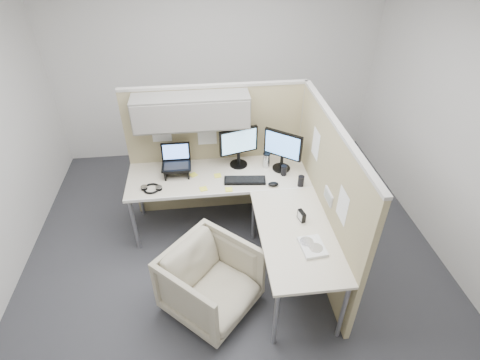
{
  "coord_description": "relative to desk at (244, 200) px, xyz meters",
  "views": [
    {
      "loc": [
        -0.26,
        -2.83,
        3.13
      ],
      "look_at": [
        0.1,
        0.25,
        0.85
      ],
      "focal_mm": 28.0,
      "sensor_mm": 36.0,
      "label": 1
    }
  ],
  "objects": [
    {
      "name": "soda_can_green",
      "position": [
        0.62,
        0.11,
        0.1
      ],
      "size": [
        0.07,
        0.07,
        0.12
      ],
      "primitive_type": "cylinder",
      "color": "black",
      "rests_on": "desk"
    },
    {
      "name": "sticky_note_a",
      "position": [
        -0.41,
        0.17,
        0.05
      ],
      "size": [
        0.09,
        0.09,
        0.01
      ],
      "primitive_type": "cube",
      "rotation": [
        0.0,
        0.0,
        0.22
      ],
      "color": "yellow",
      "rests_on": "desk"
    },
    {
      "name": "keyboard",
      "position": [
        0.04,
        0.26,
        0.05
      ],
      "size": [
        0.46,
        0.19,
        0.02
      ],
      "primitive_type": "cube",
      "rotation": [
        0.0,
        0.0,
        -0.11
      ],
      "color": "black",
      "rests_on": "desk"
    },
    {
      "name": "office_chair",
      "position": [
        -0.39,
        -0.73,
        -0.31
      ],
      "size": [
        1.0,
        1.01,
        0.76
      ],
      "primitive_type": "imported",
      "rotation": [
        0.0,
        0.0,
        0.82
      ],
      "color": "#BFB197",
      "rests_on": "ground"
    },
    {
      "name": "sticky_note_b",
      "position": [
        -0.14,
        0.13,
        0.05
      ],
      "size": [
        0.08,
        0.08,
        0.01
      ],
      "primitive_type": "cube",
      "rotation": [
        0.0,
        0.0,
        -0.02
      ],
      "color": "yellow",
      "rests_on": "desk"
    },
    {
      "name": "paper_stack",
      "position": [
        0.5,
        -0.78,
        0.06
      ],
      "size": [
        0.22,
        0.27,
        0.03
      ],
      "rotation": [
        0.0,
        0.0,
        0.08
      ],
      "color": "white",
      "rests_on": "desk"
    },
    {
      "name": "travel_mug",
      "position": [
        0.32,
        0.51,
        0.13
      ],
      "size": [
        0.08,
        0.08,
        0.18
      ],
      "color": "silver",
      "rests_on": "desk"
    },
    {
      "name": "partition_right",
      "position": [
        0.78,
        -0.19,
        0.13
      ],
      "size": [
        0.07,
        2.03,
        1.63
      ],
      "color": "tan",
      "rests_on": "ground"
    },
    {
      "name": "monitor_right",
      "position": [
        0.48,
        0.45,
        0.32
      ],
      "size": [
        0.37,
        0.3,
        0.47
      ],
      "rotation": [
        0.0,
        0.0,
        -0.66
      ],
      "color": "black",
      "rests_on": "desk"
    },
    {
      "name": "monitor_left",
      "position": [
        0.01,
        0.58,
        0.32
      ],
      "size": [
        0.43,
        0.2,
        0.47
      ],
      "rotation": [
        0.0,
        0.0,
        0.27
      ],
      "color": "black",
      "rests_on": "desk"
    },
    {
      "name": "headphones",
      "position": [
        -0.95,
        0.23,
        0.06
      ],
      "size": [
        0.22,
        0.2,
        0.03
      ],
      "rotation": [
        0.0,
        0.0,
        -0.15
      ],
      "color": "black",
      "rests_on": "desk"
    },
    {
      "name": "laptop_station",
      "position": [
        -0.68,
        0.49,
        0.17
      ],
      "size": [
        0.31,
        0.27,
        0.33
      ],
      "color": "black",
      "rests_on": "desk"
    },
    {
      "name": "sticky_note_d",
      "position": [
        -0.24,
        0.39,
        0.05
      ],
      "size": [
        0.08,
        0.08,
        0.01
      ],
      "primitive_type": "cube",
      "rotation": [
        0.0,
        0.0,
        0.11
      ],
      "color": "yellow",
      "rests_on": "desk"
    },
    {
      "name": "ground",
      "position": [
        -0.12,
        -0.13,
        -0.69
      ],
      "size": [
        4.5,
        4.5,
        0.0
      ],
      "primitive_type": "plane",
      "color": "#303034",
      "rests_on": "ground"
    },
    {
      "name": "partition_back",
      "position": [
        -0.34,
        0.7,
        0.41
      ],
      "size": [
        2.0,
        0.36,
        1.63
      ],
      "color": "tan",
      "rests_on": "ground"
    },
    {
      "name": "soda_can_silver",
      "position": [
        0.48,
        0.33,
        0.1
      ],
      "size": [
        0.07,
        0.07,
        0.12
      ],
      "primitive_type": "cylinder",
      "color": "black",
      "rests_on": "desk"
    },
    {
      "name": "sticky_note_c",
      "position": [
        -0.51,
        0.44,
        0.05
      ],
      "size": [
        0.1,
        0.1,
        0.01
      ],
      "primitive_type": "cube",
      "rotation": [
        0.0,
        0.0,
        0.56
      ],
      "color": "yellow",
      "rests_on": "desk"
    },
    {
      "name": "desk",
      "position": [
        0.0,
        0.0,
        0.0
      ],
      "size": [
        2.0,
        1.98,
        0.73
      ],
      "color": "beige",
      "rests_on": "ground"
    },
    {
      "name": "desk_clock",
      "position": [
        0.49,
        -0.42,
        0.09
      ],
      "size": [
        0.06,
        0.11,
        0.1
      ],
      "rotation": [
        0.0,
        0.0,
        -1.33
      ],
      "color": "black",
      "rests_on": "desk"
    },
    {
      "name": "mouse",
      "position": [
        0.33,
        0.14,
        0.06
      ],
      "size": [
        0.12,
        0.08,
        0.04
      ],
      "primitive_type": "ellipsoid",
      "rotation": [
        0.0,
        0.0,
        -0.04
      ],
      "color": "black",
      "rests_on": "desk"
    }
  ]
}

